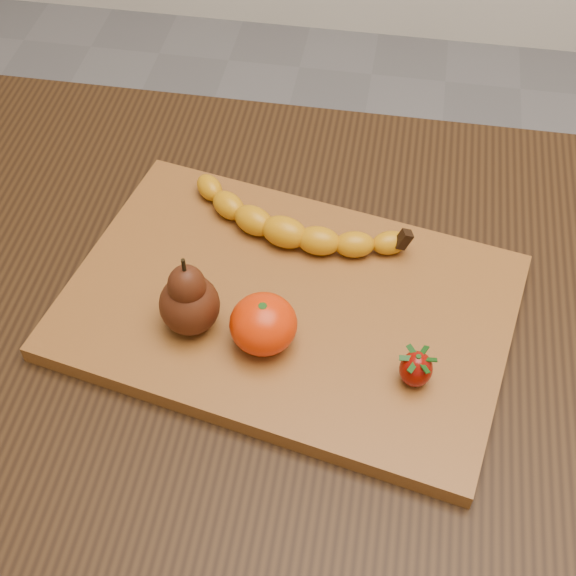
% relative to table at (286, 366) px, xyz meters
% --- Properties ---
extents(table, '(1.00, 0.70, 0.76)m').
position_rel_table_xyz_m(table, '(0.00, 0.00, 0.00)').
color(table, black).
rests_on(table, ground).
extents(cutting_board, '(0.50, 0.38, 0.02)m').
position_rel_table_xyz_m(cutting_board, '(0.00, 0.00, 0.11)').
color(cutting_board, brown).
rests_on(cutting_board, table).
extents(banana, '(0.22, 0.11, 0.03)m').
position_rel_table_xyz_m(banana, '(-0.02, 0.08, 0.13)').
color(banana, '#CC8809').
rests_on(banana, cutting_board).
extents(pear, '(0.06, 0.06, 0.09)m').
position_rel_table_xyz_m(pear, '(-0.09, -0.04, 0.16)').
color(pear, '#431B0A').
rests_on(pear, cutting_board).
extents(mandarin, '(0.08, 0.08, 0.06)m').
position_rel_table_xyz_m(mandarin, '(-0.01, -0.05, 0.15)').
color(mandarin, red).
rests_on(mandarin, cutting_board).
extents(strawberry, '(0.03, 0.03, 0.04)m').
position_rel_table_xyz_m(strawberry, '(0.14, -0.07, 0.14)').
color(strawberry, '#800903').
rests_on(strawberry, cutting_board).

